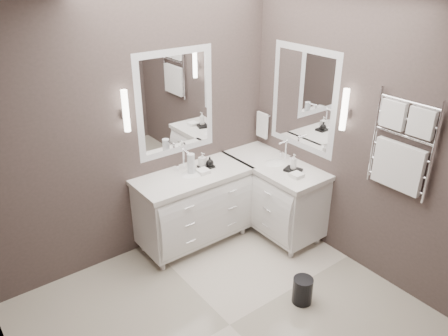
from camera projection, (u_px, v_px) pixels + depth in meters
floor at (230, 325)px, 3.81m from camera, size 3.20×3.00×0.01m
wall_back at (137, 131)px, 4.30m from camera, size 3.20×0.01×2.70m
wall_front at (420, 306)px, 2.14m from camera, size 3.20×0.01×2.70m
wall_right at (365, 139)px, 4.09m from camera, size 0.01×3.00×2.70m
vanity_back at (193, 204)px, 4.72m from camera, size 1.24×0.59×0.97m
vanity_right at (273, 192)px, 4.96m from camera, size 0.59×1.24×0.97m
mirror_back at (176, 103)px, 4.44m from camera, size 0.90×0.02×1.10m
mirror_right at (303, 99)px, 4.57m from camera, size 0.02×0.90×1.10m
sconce_back at (126, 112)px, 4.06m from camera, size 0.06×0.06×0.40m
sconce_right at (344, 110)px, 4.10m from camera, size 0.06×0.06×0.40m
towel_bar_corner at (262, 125)px, 5.13m from camera, size 0.03×0.22×0.30m
towel_ladder at (401, 150)px, 3.75m from camera, size 0.06×0.58×0.90m
waste_bin at (302, 290)px, 4.01m from camera, size 0.25×0.25×0.26m
amenity_tray_back at (206, 167)px, 4.69m from camera, size 0.17×0.13×0.02m
amenity_tray_right at (293, 170)px, 4.61m from camera, size 0.18×0.20×0.03m
water_bottle at (191, 164)px, 4.51m from camera, size 0.08×0.08×0.23m
soap_bottle_a at (202, 159)px, 4.65m from camera, size 0.08×0.08×0.15m
soap_bottle_b at (210, 161)px, 4.65m from camera, size 0.10×0.10×0.10m
soap_bottle_c at (294, 162)px, 4.57m from camera, size 0.08×0.08×0.17m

